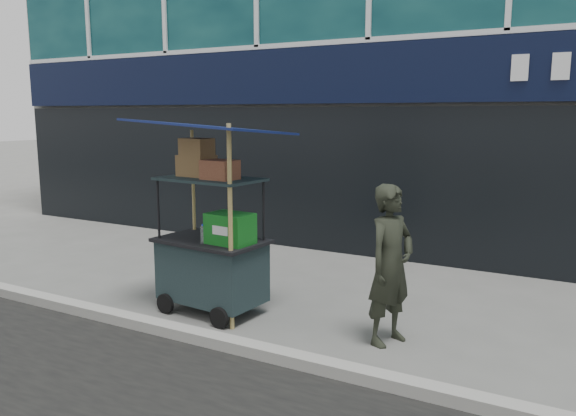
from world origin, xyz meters
The scene contains 4 objects.
ground centered at (0.00, 0.00, 0.00)m, with size 80.00×80.00×0.00m, color #60605C.
curb centered at (0.00, -0.20, 0.06)m, with size 80.00×0.18×0.12m, color #989890.
vendor_cart centered at (-0.59, 0.60, 0.79)m, with size 1.75×1.31×2.24m.
vendor_man centered at (1.49, 0.74, 0.81)m, with size 0.59×0.39×1.62m, color black.
Camera 1 is at (3.20, -4.48, 2.30)m, focal length 35.00 mm.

